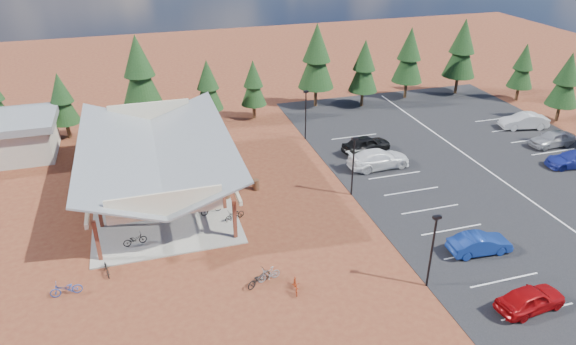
{
  "coord_description": "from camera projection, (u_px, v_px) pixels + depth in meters",
  "views": [
    {
      "loc": [
        -10.6,
        -31.73,
        21.06
      ],
      "look_at": [
        -0.18,
        2.91,
        2.37
      ],
      "focal_mm": 32.0,
      "sensor_mm": 36.0,
      "label": 1
    }
  ],
  "objects": [
    {
      "name": "pine_3",
      "position": [
        208.0,
        85.0,
        54.33
      ],
      "size": [
        3.05,
        3.05,
        7.12
      ],
      "color": "#382314",
      "rests_on": "ground"
    },
    {
      "name": "bike_14",
      "position": [
        240.0,
        179.0,
        43.66
      ],
      "size": [
        0.66,
        1.91,
        1.0
      ],
      "primitive_type": "imported",
      "rotation": [
        0.0,
        0.0,
        0.0
      ],
      "color": "navy",
      "rests_on": "ground"
    },
    {
      "name": "car_0",
      "position": [
        531.0,
        299.0,
        29.91
      ],
      "size": [
        4.51,
        2.21,
        1.48
      ],
      "primitive_type": "imported",
      "rotation": [
        0.0,
        0.0,
        1.68
      ],
      "color": "#9A080A",
      "rests_on": "asphalt_lot"
    },
    {
      "name": "bike_0",
      "position": [
        135.0,
        239.0,
        35.7
      ],
      "size": [
        1.7,
        0.83,
        0.85
      ],
      "primitive_type": "imported",
      "rotation": [
        0.0,
        0.0,
        1.74
      ],
      "color": "black",
      "rests_on": "concrete_pad"
    },
    {
      "name": "car_7",
      "position": [
        573.0,
        159.0,
        46.57
      ],
      "size": [
        5.2,
        2.81,
        1.43
      ],
      "primitive_type": "imported",
      "rotation": [
        0.0,
        0.0,
        -1.74
      ],
      "color": "navy",
      "rests_on": "asphalt_lot"
    },
    {
      "name": "car_1",
      "position": [
        480.0,
        244.0,
        34.86
      ],
      "size": [
        4.43,
        1.78,
        1.43
      ],
      "primitive_type": "imported",
      "rotation": [
        0.0,
        0.0,
        1.51
      ],
      "color": "navy",
      "rests_on": "asphalt_lot"
    },
    {
      "name": "bike_1",
      "position": [
        138.0,
        210.0,
        38.98
      ],
      "size": [
        1.78,
        0.95,
        1.03
      ],
      "primitive_type": "imported",
      "rotation": [
        0.0,
        0.0,
        1.86
      ],
      "color": "#9C9EA5",
      "rests_on": "concrete_pad"
    },
    {
      "name": "pine_12",
      "position": [
        566.0,
        80.0,
        54.86
      ],
      "size": [
        3.3,
        3.3,
        7.68
      ],
      "color": "#382314",
      "rests_on": "ground"
    },
    {
      "name": "pine_1",
      "position": [
        62.0,
        99.0,
        51.0
      ],
      "size": [
        2.93,
        2.93,
        6.83
      ],
      "color": "#382314",
      "rests_on": "ground"
    },
    {
      "name": "lamp_post_2",
      "position": [
        306.0,
        112.0,
        51.2
      ],
      "size": [
        0.5,
        0.25,
        5.14
      ],
      "color": "black",
      "rests_on": "ground"
    },
    {
      "name": "bike_11",
      "position": [
        296.0,
        285.0,
        31.48
      ],
      "size": [
        0.66,
        1.52,
        0.88
      ],
      "primitive_type": "imported",
      "rotation": [
        0.0,
        0.0,
        -0.17
      ],
      "color": "maroon",
      "rests_on": "ground"
    },
    {
      "name": "trash_bin_0",
      "position": [
        226.0,
        194.0,
        41.54
      ],
      "size": [
        0.6,
        0.6,
        0.9
      ],
      "primitive_type": "cylinder",
      "color": "#4B2D1A",
      "rests_on": "ground"
    },
    {
      "name": "car_8",
      "position": [
        552.0,
        139.0,
        50.55
      ],
      "size": [
        4.66,
        2.07,
        1.56
      ],
      "primitive_type": "imported",
      "rotation": [
        0.0,
        0.0,
        -1.52
      ],
      "color": "gray",
      "rests_on": "asphalt_lot"
    },
    {
      "name": "lamp_post_1",
      "position": [
        353.0,
        162.0,
        40.99
      ],
      "size": [
        0.5,
        0.25,
        5.14
      ],
      "color": "black",
      "rests_on": "ground"
    },
    {
      "name": "bike_6",
      "position": [
        177.0,
        165.0,
        45.98
      ],
      "size": [
        1.72,
        0.69,
        0.89
      ],
      "primitive_type": "imported",
      "rotation": [
        0.0,
        0.0,
        1.63
      ],
      "color": "#151592",
      "rests_on": "concrete_pad"
    },
    {
      "name": "car_9",
      "position": [
        524.0,
        121.0,
        54.63
      ],
      "size": [
        5.2,
        2.69,
        1.63
      ],
      "primitive_type": "imported",
      "rotation": [
        0.0,
        0.0,
        -1.77
      ],
      "color": "silver",
      "rests_on": "asphalt_lot"
    },
    {
      "name": "bike_2",
      "position": [
        117.0,
        182.0,
        43.16
      ],
      "size": [
        1.9,
        1.11,
        0.94
      ],
      "primitive_type": "imported",
      "rotation": [
        0.0,
        0.0,
        1.28
      ],
      "color": "#224A96",
      "rests_on": "concrete_pad"
    },
    {
      "name": "bike_8",
      "position": [
        107.0,
        268.0,
        33.01
      ],
      "size": [
        0.82,
        1.64,
        0.83
      ],
      "primitive_type": "imported",
      "rotation": [
        0.0,
        0.0,
        0.18
      ],
      "color": "black",
      "rests_on": "ground"
    },
    {
      "name": "pine_13",
      "position": [
        523.0,
        66.0,
        61.22
      ],
      "size": [
        3.0,
        3.0,
        6.98
      ],
      "color": "#382314",
      "rests_on": "ground"
    },
    {
      "name": "pine_2",
      "position": [
        139.0,
        71.0,
        53.33
      ],
      "size": [
        4.19,
        4.19,
        9.77
      ],
      "color": "#382314",
      "rests_on": "ground"
    },
    {
      "name": "concrete_pad",
      "position": [
        161.0,
        191.0,
        42.75
      ],
      "size": [
        10.6,
        18.6,
        0.1
      ],
      "primitive_type": "cube",
      "color": "gray",
      "rests_on": "ground"
    },
    {
      "name": "bike_13",
      "position": [
        269.0,
        274.0,
        32.4
      ],
      "size": [
        1.64,
        0.79,
        0.95
      ],
      "primitive_type": "imported",
      "rotation": [
        0.0,
        0.0,
        4.93
      ],
      "color": "gray",
      "rests_on": "ground"
    },
    {
      "name": "car_3",
      "position": [
        379.0,
        159.0,
        46.38
      ],
      "size": [
        5.82,
        2.49,
        1.67
      ],
      "primitive_type": "imported",
      "rotation": [
        0.0,
        0.0,
        1.6
      ],
      "color": "white",
      "rests_on": "asphalt_lot"
    },
    {
      "name": "ground",
      "position": [
        301.0,
        216.0,
        39.37
      ],
      "size": [
        140.0,
        140.0,
        0.0
      ],
      "primitive_type": "plane",
      "color": "#5D2618",
      "rests_on": "ground"
    },
    {
      "name": "bike_pavilion",
      "position": [
        156.0,
        150.0,
        41.01
      ],
      "size": [
        11.65,
        19.4,
        4.97
      ],
      "color": "#592A19",
      "rests_on": "concrete_pad"
    },
    {
      "name": "pine_6",
      "position": [
        364.0,
        66.0,
        59.07
      ],
      "size": [
        3.4,
        3.4,
        7.91
      ],
      "color": "#382314",
      "rests_on": "ground"
    },
    {
      "name": "lamp_post_0",
      "position": [
        432.0,
        247.0,
        30.78
      ],
      "size": [
        0.5,
        0.25,
        5.14
      ],
      "color": "black",
      "rests_on": "ground"
    },
    {
      "name": "pine_8",
      "position": [
        462.0,
        49.0,
        62.91
      ],
      "size": [
        4.01,
        4.01,
        9.34
      ],
      "color": "#382314",
      "rests_on": "ground"
    },
    {
      "name": "bike_3",
      "position": [
        124.0,
        157.0,
        47.34
      ],
      "size": [
        1.71,
        0.74,
        0.99
      ],
      "primitive_type": "imported",
      "rotation": [
        0.0,
        0.0,
        1.74
      ],
      "color": "maroon",
      "rests_on": "concrete_pad"
    },
    {
      "name": "bike_7",
      "position": [
        178.0,
        154.0,
        47.89
      ],
      "size": [
        1.85,
        1.08,
        1.07
      ],
      "primitive_type": "imported",
      "rotation": [
        0.0,
        0.0,
        1.22
      ],
      "color": "maroon",
      "rests_on": "concrete_pad"
    },
    {
      "name": "asphalt_lot",
      "position": [
        484.0,
        168.0,
        46.65
      ],
      "size": [
        27.0,
        44.0,
        0.04
      ],
      "primitive_type": "cube",
      "color": "black",
      "rests_on": "ground"
    },
    {
      "name": "pine_7",
      "position": [
        409.0,
        56.0,
        61.6
      ],
      "size": [
        3.72,
        3.72,
        8.66
      ],
      "color": "#382314",
      "rests_on": "ground"
    },
    {
      "name": "bike_5",
      "position": [
        204.0,
        197.0,
        40.88
      ],
      "size": [
        1.67,
        0.77,
        0.97
      ],
      "primitive_type": "imported",
      "rotation": [
        0.0,
        0.0,
        1.77
      ],
      "color": "gray",
      "rests_on": "concrete_pad"
    },
    {
      "name": "car_4",
      "position": [
        366.0,
        144.0,
        49.25
      ],
      "size": [
        5.16,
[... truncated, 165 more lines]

